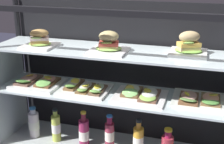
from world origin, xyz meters
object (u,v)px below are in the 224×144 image
at_px(juice_bottle_front_left_end, 34,124).
at_px(juice_bottle_front_middle, 110,135).
at_px(juice_bottle_front_second, 84,132).
at_px(open_sandwich_tray_mid_right, 38,82).
at_px(open_sandwich_tray_center, 141,94).
at_px(juice_bottle_back_left, 56,127).
at_px(plated_roll_sandwich_far_left, 109,45).
at_px(juice_bottle_back_center, 138,140).
at_px(open_sandwich_tray_near_right_corner, 85,88).
at_px(plated_roll_sandwich_near_left_corner, 40,40).
at_px(plated_roll_sandwich_center, 189,47).
at_px(open_sandwich_tray_left_of_center, 199,99).

height_order(juice_bottle_front_left_end, juice_bottle_front_middle, juice_bottle_front_middle).
distance_m(juice_bottle_front_second, juice_bottle_front_middle, 0.17).
bearing_deg(open_sandwich_tray_mid_right, juice_bottle_front_left_end, 173.33).
height_order(open_sandwich_tray_center, juice_bottle_back_left, open_sandwich_tray_center).
height_order(plated_roll_sandwich_far_left, open_sandwich_tray_center, plated_roll_sandwich_far_left).
distance_m(juice_bottle_front_second, juice_bottle_back_center, 0.36).
bearing_deg(juice_bottle_back_left, plated_roll_sandwich_far_left, -3.47).
bearing_deg(open_sandwich_tray_mid_right, juice_bottle_front_middle, 0.77).
height_order(open_sandwich_tray_near_right_corner, open_sandwich_tray_center, open_sandwich_tray_center).
distance_m(open_sandwich_tray_near_right_corner, juice_bottle_back_left, 0.37).
relative_size(plated_roll_sandwich_far_left, open_sandwich_tray_mid_right, 0.70).
distance_m(plated_roll_sandwich_far_left, juice_bottle_front_left_end, 0.81).
bearing_deg(plated_roll_sandwich_near_left_corner, juice_bottle_front_second, 7.27).
relative_size(open_sandwich_tray_center, juice_bottle_front_middle, 1.27).
height_order(juice_bottle_back_left, juice_bottle_front_middle, juice_bottle_front_middle).
relative_size(plated_roll_sandwich_near_left_corner, juice_bottle_front_second, 0.80).
bearing_deg(juice_bottle_front_left_end, juice_bottle_front_middle, -0.04).
xyz_separation_m(plated_roll_sandwich_far_left, plated_roll_sandwich_center, (0.43, 0.08, 0.00)).
bearing_deg(juice_bottle_back_center, open_sandwich_tray_near_right_corner, -179.95).
xyz_separation_m(plated_roll_sandwich_center, juice_bottle_front_middle, (-0.44, -0.05, -0.59)).
height_order(open_sandwich_tray_mid_right, open_sandwich_tray_near_right_corner, open_sandwich_tray_mid_right).
distance_m(plated_roll_sandwich_near_left_corner, plated_roll_sandwich_far_left, 0.43).
height_order(plated_roll_sandwich_far_left, open_sandwich_tray_left_of_center, plated_roll_sandwich_far_left).
height_order(plated_roll_sandwich_center, open_sandwich_tray_center, plated_roll_sandwich_center).
xyz_separation_m(juice_bottle_back_left, juice_bottle_front_middle, (0.37, 0.01, 0.00)).
xyz_separation_m(plated_roll_sandwich_center, open_sandwich_tray_mid_right, (-0.91, -0.06, -0.29)).
relative_size(open_sandwich_tray_mid_right, juice_bottle_front_middle, 1.27).
bearing_deg(open_sandwich_tray_near_right_corner, juice_bottle_front_second, 166.05).
relative_size(juice_bottle_front_left_end, juice_bottle_back_center, 0.90).
relative_size(open_sandwich_tray_left_of_center, juice_bottle_back_center, 1.26).
bearing_deg(open_sandwich_tray_center, open_sandwich_tray_left_of_center, 5.36).
bearing_deg(plated_roll_sandwich_far_left, plated_roll_sandwich_near_left_corner, -179.23).
distance_m(juice_bottle_back_left, juice_bottle_front_second, 0.20).
height_order(open_sandwich_tray_near_right_corner, juice_bottle_front_second, open_sandwich_tray_near_right_corner).
bearing_deg(open_sandwich_tray_center, juice_bottle_front_left_end, 179.62).
bearing_deg(juice_bottle_back_left, juice_bottle_back_center, -0.03).
distance_m(plated_roll_sandwich_near_left_corner, open_sandwich_tray_left_of_center, 0.98).
distance_m(open_sandwich_tray_center, juice_bottle_front_second, 0.48).
distance_m(plated_roll_sandwich_center, juice_bottle_front_second, 0.86).
height_order(open_sandwich_tray_mid_right, juice_bottle_front_left_end, open_sandwich_tray_mid_right).
bearing_deg(juice_bottle_front_second, juice_bottle_front_left_end, 179.61).
relative_size(plated_roll_sandwich_near_left_corner, juice_bottle_back_left, 0.83).
relative_size(plated_roll_sandwich_near_left_corner, open_sandwich_tray_mid_right, 0.63).
bearing_deg(open_sandwich_tray_near_right_corner, plated_roll_sandwich_center, 5.69).
bearing_deg(juice_bottle_back_left, juice_bottle_front_second, 1.05).
bearing_deg(plated_roll_sandwich_center, plated_roll_sandwich_near_left_corner, -174.23).
xyz_separation_m(plated_roll_sandwich_near_left_corner, open_sandwich_tray_near_right_corner, (0.27, 0.03, -0.28)).
xyz_separation_m(plated_roll_sandwich_near_left_corner, open_sandwich_tray_left_of_center, (0.94, 0.06, -0.28)).
distance_m(plated_roll_sandwich_far_left, open_sandwich_tray_mid_right, 0.56).
height_order(plated_roll_sandwich_far_left, juice_bottle_front_middle, plated_roll_sandwich_far_left).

